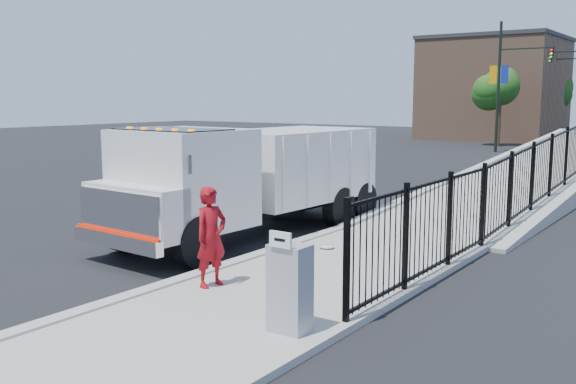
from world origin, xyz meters
The scene contains 15 objects.
ground centered at (0.00, 0.00, 0.00)m, with size 120.00×120.00×0.00m, color black.
sidewalk centered at (1.93, -2.00, 0.06)m, with size 3.55×12.00×0.12m, color #9E998E.
curb centered at (0.00, -2.00, 0.08)m, with size 0.30×12.00×0.16m, color #ADAAA3.
ramp centered at (2.12, 16.00, 0.00)m, with size 3.95×24.00×1.70m, color #9E998E.
iron_fence centered at (3.55, 12.00, 0.90)m, with size 0.10×28.00×1.80m, color black.
truck centered at (-1.66, 2.11, 1.55)m, with size 2.97×8.17×2.76m.
worker centered at (0.72, -1.78, 1.00)m, with size 0.64×0.42×1.75m, color maroon.
utility_cabinet centered at (3.10, -2.80, 0.75)m, with size 0.55×0.40×1.25m, color gray.
arrow_sign centered at (3.10, -3.02, 1.48)m, with size 0.35×0.04×0.22m, color white.
debris centered at (0.88, 1.77, 0.16)m, with size 0.35×0.35×0.09m, color silver.
light_pole_0 centered at (-4.17, 30.50, 4.36)m, with size 3.77×0.22×8.00m.
light_pole_2 centered at (-4.32, 42.99, 4.36)m, with size 3.77×0.22×8.00m.
tree_0 centered at (-5.86, 35.27, 3.95)m, with size 2.67×2.67×5.34m.
tree_2 centered at (-5.25, 48.04, 3.97)m, with size 3.06×3.06×5.53m.
building centered at (-9.00, 44.00, 4.00)m, with size 10.00×10.00×8.00m, color #8C664C.
Camera 1 is at (8.08, -9.88, 3.38)m, focal length 40.00 mm.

